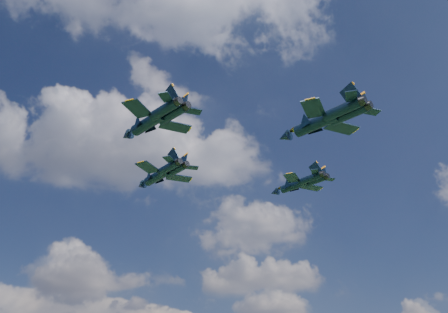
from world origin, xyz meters
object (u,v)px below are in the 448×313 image
(jet_left, at_px, (146,124))
(jet_slot, at_px, (313,124))
(jet_right, at_px, (293,186))
(jet_lead, at_px, (156,177))

(jet_left, xyz_separation_m, jet_slot, (25.89, -3.11, -0.82))
(jet_right, distance_m, jet_slot, 25.22)
(jet_lead, relative_size, jet_slot, 1.01)
(jet_right, relative_size, jet_slot, 0.85)
(jet_left, relative_size, jet_slot, 0.96)
(jet_lead, height_order, jet_left, jet_lead)
(jet_lead, bearing_deg, jet_slot, -82.77)
(jet_slot, bearing_deg, jet_left, 131.26)
(jet_lead, xyz_separation_m, jet_slot, (25.55, -26.23, -2.40))
(jet_lead, height_order, jet_slot, jet_lead)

